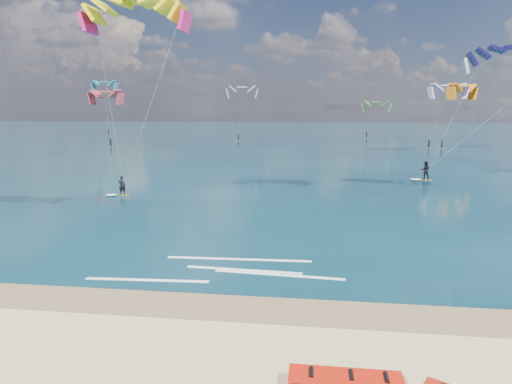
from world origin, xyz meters
TOP-DOWN VIEW (x-y plane):
  - ground at (0.00, 40.00)m, footprint 320.00×320.00m
  - wet_sand_strip at (0.00, 3.00)m, footprint 320.00×2.40m
  - sea at (0.00, 104.00)m, footprint 320.00×200.00m
  - kitesurfer_main at (-9.92, 19.97)m, footprint 9.85×6.20m
  - kitesurfer_far at (17.51, 32.17)m, footprint 12.23×5.77m
  - shoreline_foam at (-0.04, 6.63)m, footprint 10.85×3.61m
  - distant_kites at (-5.82, 77.92)m, footprint 80.52×36.09m

SIDE VIEW (x-z plane):
  - ground at x=0.00m, z-range 0.00..0.00m
  - wet_sand_strip at x=0.00m, z-range 0.00..0.01m
  - sea at x=0.00m, z-range 0.00..0.04m
  - shoreline_foam at x=-0.04m, z-range 0.04..0.05m
  - distant_kites at x=-5.82m, z-range -1.22..11.96m
  - kitesurfer_far at x=17.51m, z-range 0.37..14.04m
  - kitesurfer_main at x=-9.92m, z-range 0.21..15.55m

